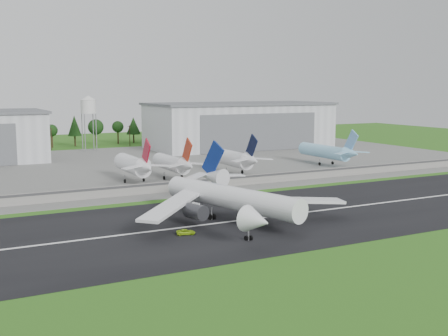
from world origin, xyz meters
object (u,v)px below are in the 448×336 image
main_airliner (232,203)px  parked_jet_skyblue (329,152)px  parked_jet_red_a (135,165)px  parked_jet_red_b (174,164)px  parked_jet_navy (236,159)px  ground_vehicle (186,232)px

main_airliner → parked_jet_skyblue: (85.99, 71.98, 1.20)m
parked_jet_red_a → parked_jet_red_b: bearing=-0.2°
parked_jet_navy → parked_jet_skyblue: size_ratio=0.84×
ground_vehicle → main_airliner: bearing=-53.5°
main_airliner → parked_jet_red_b: bearing=-116.3°
parked_jet_navy → parked_jet_skyblue: 48.48m
parked_jet_red_a → parked_jet_skyblue: parked_jet_red_a is taller
ground_vehicle → parked_jet_skyblue: parked_jet_skyblue is taller
parked_jet_red_b → parked_jet_navy: size_ratio=1.00×
parked_jet_red_b → parked_jet_navy: 25.68m
ground_vehicle → parked_jet_red_a: size_ratio=0.14×
main_airliner → parked_jet_skyblue: 112.15m
main_airliner → ground_vehicle: (-15.12, -5.98, -4.19)m
main_airliner → parked_jet_navy: size_ratio=1.86×
main_airliner → parked_jet_navy: main_airliner is taller
ground_vehicle → parked_jet_skyblue: size_ratio=0.12×
parked_jet_red_a → parked_jet_skyblue: (88.74, 4.97, -0.31)m
main_airliner → ground_vehicle: main_airliner is taller
parked_jet_red_a → parked_jet_navy: bearing=-0.0°
parked_jet_red_b → parked_jet_skyblue: parked_jet_skyblue is taller
main_airliner → parked_jet_red_a: size_ratio=1.86×
main_airliner → parked_jet_navy: 76.93m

